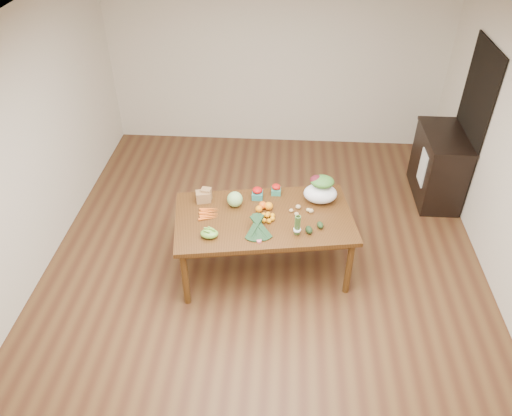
# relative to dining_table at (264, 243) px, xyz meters

# --- Properties ---
(floor) EXTENTS (6.00, 6.00, 0.00)m
(floor) POSITION_rel_dining_table_xyz_m (0.01, 0.01, -0.38)
(floor) COLOR brown
(floor) RESTS_ON ground
(ceiling) EXTENTS (5.00, 6.00, 0.02)m
(ceiling) POSITION_rel_dining_table_xyz_m (0.01, 0.01, 2.33)
(ceiling) COLOR white
(ceiling) RESTS_ON room_walls
(room_walls) EXTENTS (5.02, 6.02, 2.70)m
(room_walls) POSITION_rel_dining_table_xyz_m (0.01, 0.01, 0.97)
(room_walls) COLOR silver
(room_walls) RESTS_ON floor
(dining_table) EXTENTS (2.01, 1.32, 0.75)m
(dining_table) POSITION_rel_dining_table_xyz_m (0.00, 0.00, 0.00)
(dining_table) COLOR #4E2C12
(dining_table) RESTS_ON floor
(doorway_dark) EXTENTS (0.02, 1.00, 2.10)m
(doorway_dark) POSITION_rel_dining_table_xyz_m (2.49, 1.61, 0.68)
(doorway_dark) COLOR black
(doorway_dark) RESTS_ON floor
(cabinet) EXTENTS (0.52, 1.02, 0.94)m
(cabinet) POSITION_rel_dining_table_xyz_m (2.23, 1.60, 0.10)
(cabinet) COLOR black
(cabinet) RESTS_ON floor
(dish_towel) EXTENTS (0.02, 0.28, 0.45)m
(dish_towel) POSITION_rel_dining_table_xyz_m (1.97, 1.41, 0.18)
(dish_towel) COLOR white
(dish_towel) RESTS_ON cabinet
(paper_bag) EXTENTS (0.23, 0.21, 0.15)m
(paper_bag) POSITION_rel_dining_table_xyz_m (-0.68, 0.23, 0.45)
(paper_bag) COLOR #A47F49
(paper_bag) RESTS_ON dining_table
(cabbage) EXTENTS (0.17, 0.17, 0.17)m
(cabbage) POSITION_rel_dining_table_xyz_m (-0.33, 0.17, 0.46)
(cabbage) COLOR #A0DE80
(cabbage) RESTS_ON dining_table
(strawberry_basket_a) EXTENTS (0.13, 0.13, 0.11)m
(strawberry_basket_a) POSITION_rel_dining_table_xyz_m (-0.09, 0.33, 0.43)
(strawberry_basket_a) COLOR red
(strawberry_basket_a) RESTS_ON dining_table
(strawberry_basket_b) EXTENTS (0.12, 0.12, 0.10)m
(strawberry_basket_b) POSITION_rel_dining_table_xyz_m (0.11, 0.43, 0.42)
(strawberry_basket_b) COLOR red
(strawberry_basket_b) RESTS_ON dining_table
(orange_a) EXTENTS (0.08, 0.08, 0.08)m
(orange_a) POSITION_rel_dining_table_xyz_m (-0.06, 0.08, 0.41)
(orange_a) COLOR orange
(orange_a) RESTS_ON dining_table
(orange_b) EXTENTS (0.09, 0.09, 0.09)m
(orange_b) POSITION_rel_dining_table_xyz_m (-0.02, 0.14, 0.42)
(orange_b) COLOR #DC4E0D
(orange_b) RESTS_ON dining_table
(orange_c) EXTENTS (0.09, 0.09, 0.09)m
(orange_c) POSITION_rel_dining_table_xyz_m (0.04, 0.13, 0.42)
(orange_c) COLOR orange
(orange_c) RESTS_ON dining_table
(mandarin_cluster) EXTENTS (0.21, 0.21, 0.08)m
(mandarin_cluster) POSITION_rel_dining_table_xyz_m (0.04, -0.04, 0.42)
(mandarin_cluster) COLOR orange
(mandarin_cluster) RESTS_ON dining_table
(carrots) EXTENTS (0.25, 0.25, 0.03)m
(carrots) POSITION_rel_dining_table_xyz_m (-0.59, -0.00, 0.39)
(carrots) COLOR #FF5C15
(carrots) RESTS_ON dining_table
(snap_pea_bag) EXTENTS (0.18, 0.14, 0.08)m
(snap_pea_bag) POSITION_rel_dining_table_xyz_m (-0.53, -0.37, 0.42)
(snap_pea_bag) COLOR #66A036
(snap_pea_bag) RESTS_ON dining_table
(kale_bunch) EXTENTS (0.38, 0.45, 0.16)m
(kale_bunch) POSITION_rel_dining_table_xyz_m (-0.04, -0.31, 0.45)
(kale_bunch) COLOR black
(kale_bunch) RESTS_ON dining_table
(asparagus_bundle) EXTENTS (0.10, 0.13, 0.26)m
(asparagus_bundle) POSITION_rel_dining_table_xyz_m (0.35, -0.27, 0.50)
(asparagus_bundle) COLOR #567837
(asparagus_bundle) RESTS_ON dining_table
(potato_a) EXTENTS (0.05, 0.04, 0.04)m
(potato_a) POSITION_rel_dining_table_xyz_m (0.29, 0.10, 0.39)
(potato_a) COLOR tan
(potato_a) RESTS_ON dining_table
(potato_b) EXTENTS (0.05, 0.04, 0.04)m
(potato_b) POSITION_rel_dining_table_xyz_m (0.34, 0.04, 0.40)
(potato_b) COLOR tan
(potato_b) RESTS_ON dining_table
(potato_c) EXTENTS (0.05, 0.04, 0.04)m
(potato_c) POSITION_rel_dining_table_xyz_m (0.47, 0.12, 0.40)
(potato_c) COLOR tan
(potato_c) RESTS_ON dining_table
(potato_d) EXTENTS (0.06, 0.05, 0.05)m
(potato_d) POSITION_rel_dining_table_xyz_m (0.36, 0.17, 0.40)
(potato_d) COLOR tan
(potato_d) RESTS_ON dining_table
(potato_e) EXTENTS (0.06, 0.05, 0.05)m
(potato_e) POSITION_rel_dining_table_xyz_m (0.50, 0.10, 0.40)
(potato_e) COLOR tan
(potato_e) RESTS_ON dining_table
(avocado_a) EXTENTS (0.10, 0.12, 0.07)m
(avocado_a) POSITION_rel_dining_table_xyz_m (0.47, -0.23, 0.41)
(avocado_a) COLOR black
(avocado_a) RESTS_ON dining_table
(avocado_b) EXTENTS (0.09, 0.11, 0.06)m
(avocado_b) POSITION_rel_dining_table_xyz_m (0.59, -0.14, 0.41)
(avocado_b) COLOR black
(avocado_b) RESTS_ON dining_table
(salad_bag) EXTENTS (0.41, 0.33, 0.28)m
(salad_bag) POSITION_rel_dining_table_xyz_m (0.60, 0.32, 0.52)
(salad_bag) COLOR white
(salad_bag) RESTS_ON dining_table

